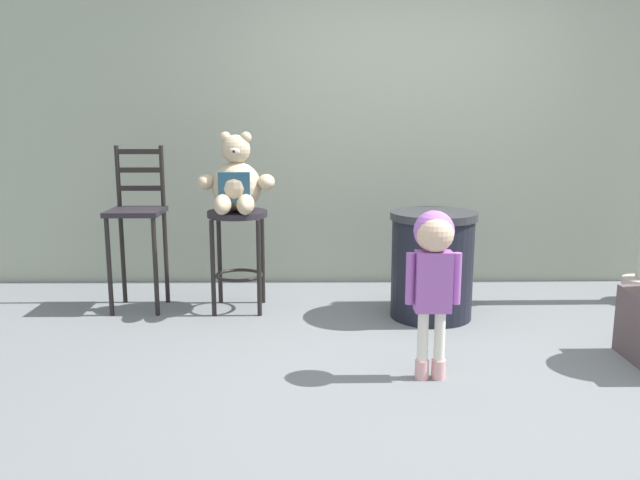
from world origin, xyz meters
name	(u,v)px	position (x,y,z in m)	size (l,w,h in m)	color
ground_plane	(444,362)	(0.00, 0.00, 0.00)	(24.00, 24.00, 0.00)	slate
building_wall	(404,47)	(0.00, 1.95, 1.91)	(7.24, 0.30, 3.82)	#959D8B
bar_stool_with_teddy	(238,238)	(-1.26, 1.03, 0.52)	(0.42, 0.42, 0.71)	black
teddy_bear	(236,183)	(-1.26, 1.00, 0.91)	(0.53, 0.48, 0.55)	tan
child_walking	(434,258)	(-0.12, -0.21, 0.64)	(0.28, 0.22, 0.89)	#DBA0A2
trash_bin	(432,265)	(0.07, 0.84, 0.37)	(0.58, 0.58, 0.73)	black
bar_chair_empty	(137,220)	(-1.97, 1.07, 0.64)	(0.37, 0.37, 1.15)	black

